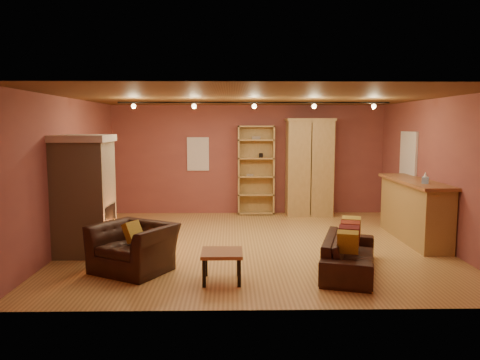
{
  "coord_description": "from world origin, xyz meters",
  "views": [
    {
      "loc": [
        -0.44,
        -8.83,
        2.29
      ],
      "look_at": [
        -0.27,
        0.2,
        1.23
      ],
      "focal_mm": 35.0,
      "sensor_mm": 36.0,
      "label": 1
    }
  ],
  "objects_px": {
    "fireplace": "(85,195)",
    "loveseat": "(349,247)",
    "bookcase": "(256,169)",
    "bar_counter": "(414,210)",
    "armoire": "(309,167)",
    "armchair": "(133,240)",
    "coffee_table": "(222,256)"
  },
  "relations": [
    {
      "from": "armoire",
      "to": "armchair",
      "type": "height_order",
      "value": "armoire"
    },
    {
      "from": "coffee_table",
      "to": "bar_counter",
      "type": "bearing_deg",
      "value": 32.7
    },
    {
      "from": "fireplace",
      "to": "armchair",
      "type": "bearing_deg",
      "value": -44.08
    },
    {
      "from": "fireplace",
      "to": "armchair",
      "type": "xyz_separation_m",
      "value": [
        1.06,
        -1.02,
        -0.56
      ]
    },
    {
      "from": "fireplace",
      "to": "armoire",
      "type": "height_order",
      "value": "armoire"
    },
    {
      "from": "armoire",
      "to": "bookcase",
      "type": "bearing_deg",
      "value": 171.86
    },
    {
      "from": "armoire",
      "to": "loveseat",
      "type": "bearing_deg",
      "value": -91.59
    },
    {
      "from": "fireplace",
      "to": "bookcase",
      "type": "xyz_separation_m",
      "value": [
        3.23,
        3.73,
        0.1
      ]
    },
    {
      "from": "loveseat",
      "to": "coffee_table",
      "type": "height_order",
      "value": "loveseat"
    },
    {
      "from": "bar_counter",
      "to": "armchair",
      "type": "relative_size",
      "value": 1.86
    },
    {
      "from": "loveseat",
      "to": "armoire",
      "type": "bearing_deg",
      "value": 15.37
    },
    {
      "from": "bookcase",
      "to": "loveseat",
      "type": "relative_size",
      "value": 1.14
    },
    {
      "from": "fireplace",
      "to": "bar_counter",
      "type": "relative_size",
      "value": 0.84
    },
    {
      "from": "loveseat",
      "to": "coffee_table",
      "type": "distance_m",
      "value": 2.04
    },
    {
      "from": "bookcase",
      "to": "armoire",
      "type": "distance_m",
      "value": 1.36
    },
    {
      "from": "bookcase",
      "to": "armoire",
      "type": "relative_size",
      "value": 0.93
    },
    {
      "from": "coffee_table",
      "to": "loveseat",
      "type": "bearing_deg",
      "value": 12.43
    },
    {
      "from": "loveseat",
      "to": "coffee_table",
      "type": "relative_size",
      "value": 3.33
    },
    {
      "from": "fireplace",
      "to": "loveseat",
      "type": "xyz_separation_m",
      "value": [
        4.45,
        -1.12,
        -0.67
      ]
    },
    {
      "from": "bookcase",
      "to": "bar_counter",
      "type": "bearing_deg",
      "value": -43.52
    },
    {
      "from": "bookcase",
      "to": "fireplace",
      "type": "bearing_deg",
      "value": -130.91
    },
    {
      "from": "armoire",
      "to": "fireplace",
      "type": "bearing_deg",
      "value": -142.29
    },
    {
      "from": "fireplace",
      "to": "loveseat",
      "type": "bearing_deg",
      "value": -14.12
    },
    {
      "from": "loveseat",
      "to": "armchair",
      "type": "height_order",
      "value": "armchair"
    },
    {
      "from": "fireplace",
      "to": "armoire",
      "type": "bearing_deg",
      "value": 37.71
    },
    {
      "from": "armchair",
      "to": "armoire",
      "type": "bearing_deg",
      "value": 81.87
    },
    {
      "from": "fireplace",
      "to": "bookcase",
      "type": "bearing_deg",
      "value": 49.09
    },
    {
      "from": "armoire",
      "to": "loveseat",
      "type": "height_order",
      "value": "armoire"
    },
    {
      "from": "bookcase",
      "to": "bar_counter",
      "type": "xyz_separation_m",
      "value": [
        3.01,
        -2.86,
        -0.54
      ]
    },
    {
      "from": "fireplace",
      "to": "bookcase",
      "type": "height_order",
      "value": "bookcase"
    },
    {
      "from": "fireplace",
      "to": "bookcase",
      "type": "distance_m",
      "value": 4.94
    },
    {
      "from": "armoire",
      "to": "armchair",
      "type": "relative_size",
      "value": 1.8
    }
  ]
}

